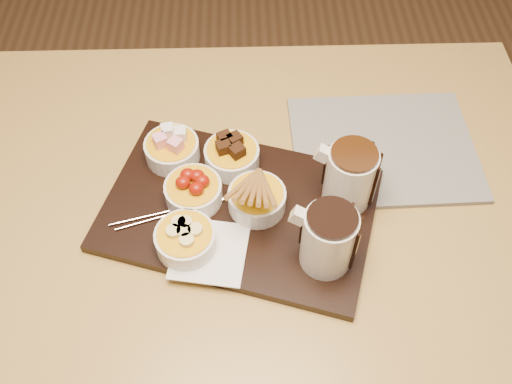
{
  "coord_description": "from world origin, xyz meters",
  "views": [
    {
      "loc": [
        0.02,
        -0.62,
        1.58
      ],
      "look_at": [
        0.03,
        -0.05,
        0.81
      ],
      "focal_mm": 40.0,
      "sensor_mm": 36.0,
      "label": 1
    }
  ],
  "objects_px": {
    "newspaper": "(383,148)",
    "dining_table": "(238,221)",
    "bowl_strawberries": "(194,192)",
    "serving_board": "(239,210)",
    "pitcher_dark_chocolate": "(328,240)",
    "pitcher_milk_chocolate": "(350,178)"
  },
  "relations": [
    {
      "from": "pitcher_milk_chocolate",
      "to": "newspaper",
      "type": "distance_m",
      "value": 0.17
    },
    {
      "from": "pitcher_dark_chocolate",
      "to": "pitcher_milk_chocolate",
      "type": "relative_size",
      "value": 1.0
    },
    {
      "from": "newspaper",
      "to": "dining_table",
      "type": "bearing_deg",
      "value": -163.53
    },
    {
      "from": "bowl_strawberries",
      "to": "serving_board",
      "type": "bearing_deg",
      "value": -13.91
    },
    {
      "from": "serving_board",
      "to": "pitcher_milk_chocolate",
      "type": "relative_size",
      "value": 3.98
    },
    {
      "from": "dining_table",
      "to": "bowl_strawberries",
      "type": "distance_m",
      "value": 0.16
    },
    {
      "from": "bowl_strawberries",
      "to": "pitcher_dark_chocolate",
      "type": "bearing_deg",
      "value": -30.14
    },
    {
      "from": "newspaper",
      "to": "pitcher_dark_chocolate",
      "type": "bearing_deg",
      "value": -120.92
    },
    {
      "from": "dining_table",
      "to": "pitcher_milk_chocolate",
      "type": "height_order",
      "value": "pitcher_milk_chocolate"
    },
    {
      "from": "serving_board",
      "to": "newspaper",
      "type": "height_order",
      "value": "serving_board"
    },
    {
      "from": "bowl_strawberries",
      "to": "pitcher_dark_chocolate",
      "type": "height_order",
      "value": "pitcher_dark_chocolate"
    },
    {
      "from": "newspaper",
      "to": "bowl_strawberries",
      "type": "bearing_deg",
      "value": -163.0
    },
    {
      "from": "bowl_strawberries",
      "to": "newspaper",
      "type": "relative_size",
      "value": 0.29
    },
    {
      "from": "pitcher_dark_chocolate",
      "to": "newspaper",
      "type": "height_order",
      "value": "pitcher_dark_chocolate"
    },
    {
      "from": "bowl_strawberries",
      "to": "pitcher_milk_chocolate",
      "type": "distance_m",
      "value": 0.27
    },
    {
      "from": "bowl_strawberries",
      "to": "pitcher_dark_chocolate",
      "type": "xyz_separation_m",
      "value": [
        0.22,
        -0.13,
        0.04
      ]
    },
    {
      "from": "serving_board",
      "to": "bowl_strawberries",
      "type": "xyz_separation_m",
      "value": [
        -0.08,
        0.02,
        0.03
      ]
    },
    {
      "from": "bowl_strawberries",
      "to": "newspaper",
      "type": "distance_m",
      "value": 0.38
    },
    {
      "from": "serving_board",
      "to": "bowl_strawberries",
      "type": "height_order",
      "value": "bowl_strawberries"
    },
    {
      "from": "serving_board",
      "to": "pitcher_milk_chocolate",
      "type": "height_order",
      "value": "pitcher_milk_chocolate"
    },
    {
      "from": "dining_table",
      "to": "bowl_strawberries",
      "type": "height_order",
      "value": "bowl_strawberries"
    },
    {
      "from": "serving_board",
      "to": "pitcher_milk_chocolate",
      "type": "distance_m",
      "value": 0.2
    }
  ]
}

